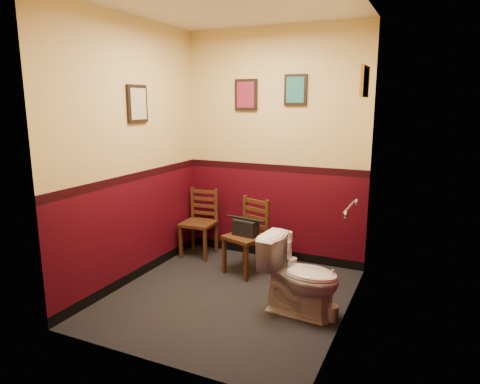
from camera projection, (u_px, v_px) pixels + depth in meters
name	position (u px, v px, depth m)	size (l,w,h in m)	color
floor	(229.00, 296.00, 4.19)	(2.20, 2.40, 0.00)	black
ceiling	(228.00, 2.00, 3.63)	(2.20, 2.40, 0.00)	silver
wall_back	(274.00, 147.00, 4.98)	(2.20, 2.70, 0.00)	#3F0610
wall_front	(149.00, 182.00, 2.85)	(2.20, 2.70, 0.00)	#3F0610
wall_left	(132.00, 154.00, 4.36)	(2.40, 2.70, 0.00)	#3F0610
wall_right	(350.00, 167.00, 3.46)	(2.40, 2.70, 0.00)	#3F0610
grab_bar	(350.00, 208.00, 3.78)	(0.05, 0.56, 0.06)	silver
framed_print_back_a	(246.00, 95.00, 4.98)	(0.28, 0.04, 0.36)	black
framed_print_back_b	(296.00, 90.00, 4.73)	(0.26, 0.04, 0.34)	black
framed_print_left	(137.00, 104.00, 4.34)	(0.04, 0.30, 0.38)	black
framed_print_right	(365.00, 82.00, 3.86)	(0.04, 0.34, 0.28)	olive
toilet	(300.00, 277.00, 3.79)	(0.40, 0.72, 0.70)	white
toilet_brush	(331.00, 312.00, 3.73)	(0.13, 0.13, 0.46)	silver
chair_left	(200.00, 222.00, 5.27)	(0.40, 0.40, 0.82)	#5A331B
chair_right	(248.00, 236.00, 4.72)	(0.49, 0.49, 0.83)	#5A331B
handbag	(246.00, 228.00, 4.67)	(0.29, 0.18, 0.20)	black
tp_stack	(287.00, 252.00, 4.93)	(0.24, 0.14, 0.41)	silver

